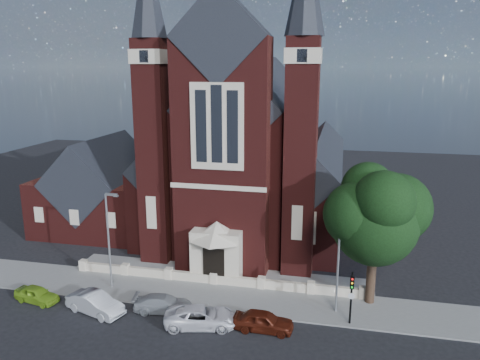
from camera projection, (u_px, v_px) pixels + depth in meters
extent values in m
plane|color=black|center=(237.00, 247.00, 47.08)|extent=(120.00, 120.00, 0.00)
cube|color=slate|center=(207.00, 295.00, 37.11)|extent=(60.00, 5.00, 0.12)
cube|color=slate|center=(220.00, 274.00, 40.91)|extent=(26.00, 3.00, 0.14)
cube|color=beige|center=(214.00, 284.00, 39.01)|extent=(24.00, 0.40, 0.90)
cube|color=#481513|center=(256.00, 160.00, 54.92)|extent=(10.00, 30.00, 14.00)
cube|color=black|center=(256.00, 100.00, 53.27)|extent=(10.00, 30.20, 10.00)
cube|color=#481513|center=(193.00, 183.00, 56.25)|extent=(5.00, 26.00, 8.00)
cube|color=#481513|center=(319.00, 190.00, 53.10)|extent=(5.00, 26.00, 8.00)
cube|color=black|center=(192.00, 151.00, 55.31)|extent=(5.01, 26.20, 5.01)
cube|color=black|center=(320.00, 156.00, 52.16)|extent=(5.01, 26.20, 5.01)
cube|color=#481513|center=(222.00, 160.00, 39.50)|extent=(8.00, 3.00, 20.00)
cube|color=black|center=(221.00, 37.00, 37.15)|extent=(8.00, 3.20, 8.00)
cube|color=beige|center=(217.00, 127.00, 37.32)|extent=(4.40, 0.15, 7.00)
cube|color=black|center=(217.00, 124.00, 37.21)|extent=(0.90, 0.08, 6.20)
cube|color=beige|center=(217.00, 255.00, 39.44)|extent=(4.20, 2.00, 4.40)
cube|color=black|center=(214.00, 267.00, 38.59)|extent=(1.80, 0.12, 3.20)
cone|color=beige|center=(217.00, 230.00, 38.92)|extent=(4.60, 4.60, 1.60)
cube|color=#481513|center=(155.00, 155.00, 41.82)|extent=(2.60, 2.60, 20.00)
cube|color=beige|center=(150.00, 57.00, 39.81)|extent=(2.80, 2.80, 1.20)
cube|color=#481513|center=(300.00, 161.00, 39.09)|extent=(2.60, 2.60, 20.00)
cube|color=beige|center=(304.00, 56.00, 37.08)|extent=(2.80, 2.80, 1.20)
cube|color=#481513|center=(104.00, 201.00, 52.58)|extent=(12.00, 12.00, 6.00)
cube|color=black|center=(102.00, 175.00, 51.87)|extent=(8.49, 12.20, 8.49)
cylinder|color=black|center=(371.00, 273.00, 35.32)|extent=(0.70, 0.70, 5.00)
sphere|color=black|center=(375.00, 223.00, 34.38)|extent=(6.40, 6.40, 6.40)
sphere|color=black|center=(384.00, 201.00, 32.69)|extent=(4.40, 4.40, 4.40)
cylinder|color=gray|center=(109.00, 242.00, 37.38)|extent=(0.16, 0.16, 8.00)
cube|color=gray|center=(111.00, 195.00, 36.33)|extent=(1.00, 0.15, 0.18)
cube|color=gray|center=(116.00, 196.00, 36.26)|extent=(0.35, 0.22, 0.12)
cylinder|color=gray|center=(338.00, 262.00, 33.60)|extent=(0.16, 0.16, 8.00)
cube|color=gray|center=(348.00, 209.00, 32.55)|extent=(1.00, 0.15, 0.18)
cube|color=gray|center=(354.00, 211.00, 32.48)|extent=(0.35, 0.22, 0.12)
cylinder|color=black|center=(351.00, 299.00, 32.43)|extent=(0.14, 0.14, 4.00)
cube|color=black|center=(352.00, 282.00, 31.99)|extent=(0.28, 0.22, 0.90)
sphere|color=red|center=(352.00, 279.00, 31.79)|extent=(0.14, 0.14, 0.14)
sphere|color=#CC8C0C|center=(352.00, 283.00, 31.86)|extent=(0.14, 0.14, 0.14)
sphere|color=#0C9919|center=(352.00, 287.00, 31.93)|extent=(0.14, 0.14, 0.14)
imported|color=#81B323|center=(37.00, 294.00, 35.96)|extent=(3.86, 2.10, 1.24)
imported|color=#AEB1B6|center=(95.00, 303.00, 34.29)|extent=(4.93, 2.95, 1.54)
imported|color=gray|center=(163.00, 304.00, 34.53)|extent=(4.61, 2.49, 1.27)
imported|color=white|center=(201.00, 317.00, 32.57)|extent=(5.53, 3.42, 1.43)
imported|color=#4B180D|center=(263.00, 321.00, 32.03)|extent=(4.17, 1.72, 1.42)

